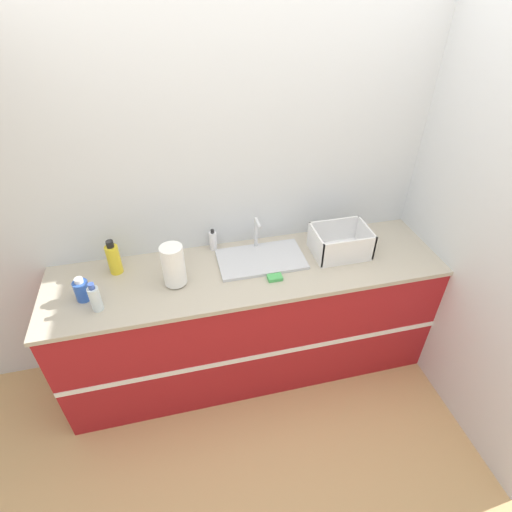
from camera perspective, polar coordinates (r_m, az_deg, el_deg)
ground_plane at (r=3.04m, az=0.58°, el=-19.43°), size 12.00×12.00×0.00m
wall_back at (r=2.64m, az=-2.78°, el=9.14°), size 4.92×0.06×2.60m
wall_right at (r=2.87m, az=25.19°, el=7.90°), size 0.06×2.64×2.60m
counter_cabinet at (r=2.87m, az=-0.91°, el=-9.07°), size 2.54×0.66×0.93m
sink at (r=2.62m, az=0.70°, el=-0.26°), size 0.56×0.33×0.25m
paper_towel_roll at (r=2.41m, az=-11.71°, el=-1.34°), size 0.14×0.14×0.27m
dish_rack at (r=2.71m, az=11.92°, el=1.67°), size 0.37×0.27×0.19m
bottle_yellow at (r=2.62m, az=-19.66°, el=-0.35°), size 0.08×0.08×0.24m
bottle_blue at (r=2.51m, az=-23.61°, el=-4.47°), size 0.09×0.09×0.15m
bottle_clear at (r=2.40m, az=-21.99°, el=-5.61°), size 0.06×0.06×0.19m
soap_dispenser at (r=2.71m, az=-6.15°, el=2.20°), size 0.05×0.05×0.15m
sponge at (r=2.47m, az=2.71°, el=-3.10°), size 0.09×0.06×0.02m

